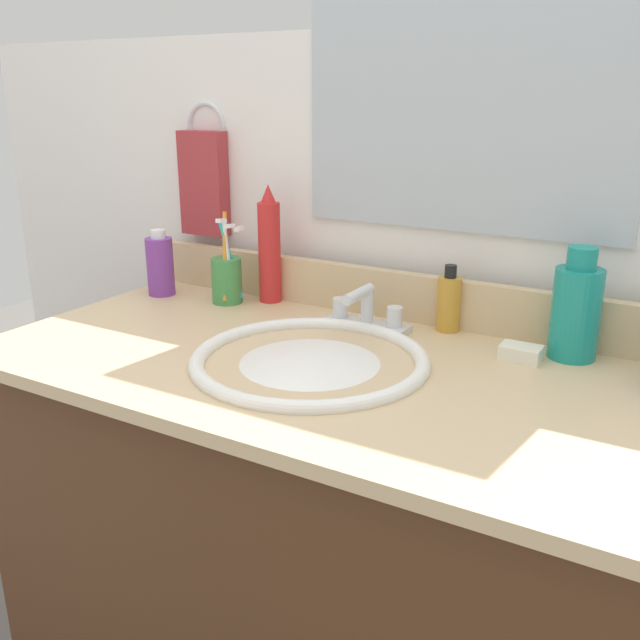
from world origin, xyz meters
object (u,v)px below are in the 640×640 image
(bottle_spray_red, at_px, (269,248))
(bottle_cream_purple, at_px, (160,265))
(cup_green, at_px, (227,278))
(hand_towel, at_px, (204,184))
(bottle_mouthwash_teal, at_px, (576,310))
(soap_bar, at_px, (521,353))
(faucet, at_px, (365,314))
(bottle_oil_amber, at_px, (449,302))

(bottle_spray_red, bearing_deg, bottle_cream_purple, -161.52)
(bottle_spray_red, xyz_separation_m, cup_green, (-0.07, -0.05, -0.06))
(hand_towel, height_order, bottle_mouthwash_teal, hand_towel)
(bottle_cream_purple, distance_m, soap_bar, 0.76)
(faucet, bearing_deg, bottle_mouthwash_teal, 6.65)
(soap_bar, bearing_deg, bottle_oil_amber, 152.46)
(bottle_cream_purple, bearing_deg, bottle_spray_red, 18.48)
(faucet, relative_size, soap_bar, 2.50)
(bottle_spray_red, bearing_deg, faucet, -13.48)
(bottle_oil_amber, bearing_deg, soap_bar, -27.54)
(bottle_cream_purple, height_order, bottle_spray_red, bottle_spray_red)
(hand_towel, bearing_deg, cup_green, -37.85)
(cup_green, bearing_deg, bottle_cream_purple, -171.76)
(hand_towel, height_order, faucet, hand_towel)
(bottle_cream_purple, bearing_deg, cup_green, 8.24)
(hand_towel, xyz_separation_m, soap_bar, (0.73, -0.12, -0.21))
(bottle_oil_amber, xyz_separation_m, cup_green, (-0.45, -0.06, -0.00))
(cup_green, xyz_separation_m, soap_bar, (0.60, -0.02, -0.04))
(bottle_spray_red, height_order, bottle_oil_amber, bottle_spray_red)
(hand_towel, relative_size, bottle_mouthwash_teal, 1.21)
(hand_towel, distance_m, bottle_oil_amber, 0.61)
(cup_green, bearing_deg, bottle_spray_red, 37.35)
(bottle_cream_purple, xyz_separation_m, soap_bar, (0.76, 0.00, -0.05))
(soap_bar, bearing_deg, bottle_cream_purple, -179.74)
(bottle_cream_purple, xyz_separation_m, bottle_spray_red, (0.23, 0.08, 0.05))
(hand_towel, bearing_deg, faucet, -13.66)
(faucet, xyz_separation_m, bottle_cream_purple, (-0.47, -0.02, 0.04))
(faucet, bearing_deg, hand_towel, 166.34)
(bottle_spray_red, relative_size, soap_bar, 3.70)
(faucet, bearing_deg, cup_green, 178.84)
(faucet, height_order, soap_bar, faucet)
(hand_towel, height_order, bottle_oil_amber, hand_towel)
(bottle_mouthwash_teal, distance_m, bottle_cream_purple, 0.83)
(bottle_cream_purple, bearing_deg, soap_bar, 0.26)
(bottle_mouthwash_teal, distance_m, cup_green, 0.67)
(bottle_mouthwash_teal, relative_size, bottle_oil_amber, 1.51)
(cup_green, bearing_deg, faucet, -1.16)
(bottle_oil_amber, distance_m, cup_green, 0.45)
(hand_towel, distance_m, faucet, 0.50)
(bottle_mouthwash_teal, height_order, soap_bar, bottle_mouthwash_teal)
(bottle_spray_red, distance_m, bottle_oil_amber, 0.38)
(bottle_mouthwash_teal, height_order, cup_green, cup_green)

